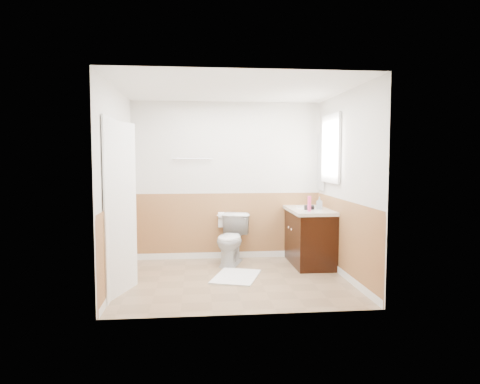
{
  "coord_description": "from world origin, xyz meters",
  "views": [
    {
      "loc": [
        -0.5,
        -5.68,
        1.62
      ],
      "look_at": [
        0.1,
        0.25,
        1.15
      ],
      "focal_mm": 32.81,
      "sensor_mm": 36.0,
      "label": 1
    }
  ],
  "objects": [
    {
      "name": "window_glass",
      "position": [
        1.49,
        0.59,
        1.75
      ],
      "size": [
        0.01,
        0.7,
        0.9
      ],
      "primitive_type": "cube",
      "color": "white",
      "rests_on": "wall_right"
    },
    {
      "name": "window_frame",
      "position": [
        1.47,
        0.59,
        1.75
      ],
      "size": [
        0.04,
        0.8,
        1.0
      ],
      "primitive_type": "cube",
      "color": "white",
      "rests_on": "wall_right"
    },
    {
      "name": "bath_mat",
      "position": [
        0.03,
        0.12,
        0.01
      ],
      "size": [
        0.78,
        0.93,
        0.02
      ],
      "primitive_type": "cube",
      "rotation": [
        0.0,
        0.0,
        -0.33
      ],
      "color": "white",
      "rests_on": "floor"
    },
    {
      "name": "door_frame",
      "position": [
        -1.48,
        -0.45,
        1.03
      ],
      "size": [
        0.02,
        0.92,
        2.1
      ],
      "primitive_type": "cube",
      "color": "white",
      "rests_on": "wall_left"
    },
    {
      "name": "sink_basin",
      "position": [
        1.21,
        0.91,
        0.86
      ],
      "size": [
        0.36,
        0.36,
        0.02
      ],
      "primitive_type": "cylinder",
      "color": "white",
      "rests_on": "countertop"
    },
    {
      "name": "wainscot_back",
      "position": [
        0.0,
        1.29,
        0.5
      ],
      "size": [
        3.0,
        0.0,
        3.0
      ],
      "primitive_type": "plane",
      "rotation": [
        1.57,
        0.0,
        0.0
      ],
      "color": "#A87443",
      "rests_on": "floor"
    },
    {
      "name": "wainscot_left",
      "position": [
        -1.49,
        0.0,
        0.5
      ],
      "size": [
        0.0,
        2.6,
        2.6
      ],
      "primitive_type": "plane",
      "rotation": [
        1.57,
        0.0,
        1.57
      ],
      "color": "#A87443",
      "rests_on": "floor"
    },
    {
      "name": "vanity_knob_right",
      "position": [
        0.91,
        0.86,
        0.55
      ],
      "size": [
        0.03,
        0.03,
        0.03
      ],
      "primitive_type": "sphere",
      "color": "silver",
      "rests_on": "vanity_cabinet"
    },
    {
      "name": "floor",
      "position": [
        0.0,
        0.0,
        0.0
      ],
      "size": [
        3.0,
        3.0,
        0.0
      ],
      "primitive_type": "plane",
      "color": "#8C7051",
      "rests_on": "ground"
    },
    {
      "name": "wall_back",
      "position": [
        0.0,
        1.3,
        1.25
      ],
      "size": [
        3.0,
        0.0,
        3.0
      ],
      "primitive_type": "plane",
      "rotation": [
        1.57,
        0.0,
        0.0
      ],
      "color": "silver",
      "rests_on": "floor"
    },
    {
      "name": "wainscot_front",
      "position": [
        0.0,
        -1.29,
        0.5
      ],
      "size": [
        3.0,
        0.0,
        3.0
      ],
      "primitive_type": "plane",
      "rotation": [
        -1.57,
        0.0,
        0.0
      ],
      "color": "#A87443",
      "rests_on": "floor"
    },
    {
      "name": "door",
      "position": [
        -1.4,
        -0.45,
        1.02
      ],
      "size": [
        0.29,
        0.78,
        2.04
      ],
      "primitive_type": "cube",
      "rotation": [
        0.0,
        0.0,
        -0.31
      ],
      "color": "white",
      "rests_on": "wall_left"
    },
    {
      "name": "countertop",
      "position": [
        1.2,
        0.76,
        0.83
      ],
      "size": [
        0.6,
        1.15,
        0.05
      ],
      "primitive_type": "cube",
      "color": "silver",
      "rests_on": "vanity_cabinet"
    },
    {
      "name": "vanity_cabinet",
      "position": [
        1.21,
        0.76,
        0.4
      ],
      "size": [
        0.55,
        1.1,
        0.8
      ],
      "primitive_type": "cube",
      "color": "black",
      "rests_on": "floor"
    },
    {
      "name": "ceiling",
      "position": [
        0.0,
        0.0,
        2.5
      ],
      "size": [
        3.0,
        3.0,
        0.0
      ],
      "primitive_type": "plane",
      "rotation": [
        3.14,
        0.0,
        0.0
      ],
      "color": "white",
      "rests_on": "floor"
    },
    {
      "name": "wall_front",
      "position": [
        0.0,
        -1.3,
        1.25
      ],
      "size": [
        3.0,
        0.0,
        3.0
      ],
      "primitive_type": "plane",
      "rotation": [
        -1.57,
        0.0,
        0.0
      ],
      "color": "silver",
      "rests_on": "floor"
    },
    {
      "name": "vanity_knob_left",
      "position": [
        0.91,
        0.66,
        0.55
      ],
      "size": [
        0.03,
        0.03,
        0.03
      ],
      "primitive_type": "sphere",
      "color": "silver",
      "rests_on": "vanity_cabinet"
    },
    {
      "name": "tp_holder_bar",
      "position": [
        -0.1,
        1.23,
        0.7
      ],
      "size": [
        0.14,
        0.02,
        0.02
      ],
      "primitive_type": "cylinder",
      "rotation": [
        0.0,
        1.57,
        0.0
      ],
      "color": "silver",
      "rests_on": "wall_back"
    },
    {
      "name": "door_knob",
      "position": [
        -1.34,
        -0.12,
        0.95
      ],
      "size": [
        0.06,
        0.06,
        0.06
      ],
      "primitive_type": "sphere",
      "color": "silver",
      "rests_on": "door"
    },
    {
      "name": "faucet",
      "position": [
        1.39,
        0.91,
        0.92
      ],
      "size": [
        0.02,
        0.02,
        0.14
      ],
      "primitive_type": "cylinder",
      "color": "silver",
      "rests_on": "countertop"
    },
    {
      "name": "wall_right",
      "position": [
        1.5,
        0.0,
        1.25
      ],
      "size": [
        0.0,
        3.0,
        3.0
      ],
      "primitive_type": "plane",
      "rotation": [
        1.57,
        0.0,
        -1.57
      ],
      "color": "silver",
      "rests_on": "floor"
    },
    {
      "name": "lotion_bottle",
      "position": [
        1.11,
        0.41,
        0.96
      ],
      "size": [
        0.05,
        0.05,
        0.22
      ],
      "primitive_type": "cylinder",
      "color": "#F23E87",
      "rests_on": "countertop"
    },
    {
      "name": "tp_sheet",
      "position": [
        -0.1,
        1.23,
        0.59
      ],
      "size": [
        0.1,
        0.01,
        0.16
      ],
      "primitive_type": "cube",
      "color": "white",
      "rests_on": "tp_roll"
    },
    {
      "name": "soap_dispenser",
      "position": [
        1.33,
        0.66,
        0.94
      ],
      "size": [
        0.11,
        0.11,
        0.19
      ],
      "primitive_type": "imported",
      "rotation": [
        0.0,
        0.0,
        -0.31
      ],
      "color": "#9CA6B0",
      "rests_on": "countertop"
    },
    {
      "name": "toilet",
      "position": [
        0.03,
        0.88,
        0.38
      ],
      "size": [
        0.63,
        0.83,
        0.75
      ],
      "primitive_type": "imported",
      "rotation": [
        0.0,
        0.0,
        -0.33
      ],
      "color": "silver",
      "rests_on": "floor"
    },
    {
      "name": "wainscot_right",
      "position": [
        1.49,
        0.0,
        0.5
      ],
      "size": [
        0.0,
        2.6,
        2.6
      ],
      "primitive_type": "plane",
      "rotation": [
        1.57,
        0.0,
        -1.57
      ],
      "color": "#A87443",
      "rests_on": "floor"
    },
    {
      "name": "hair_dryer_body",
      "position": [
        1.16,
        0.62,
        0.89
      ],
      "size": [
        0.14,
        0.07,
        0.07
      ],
      "primitive_type": "cylinder",
      "rotation": [
        0.0,
        1.57,
        0.0
      ],
      "color": "black",
      "rests_on": "countertop"
    },
    {
      "name": "hair_dryer_handle",
      "position": [
        1.13,
        0.67,
        0.86
      ],
      "size": [
        0.03,
        0.03,
        0.07
      ],
      "primitive_type": "cylinder",
      "color": "black",
      "rests_on": "countertop"
    },
    {
      "name": "tp_roll",
      "position": [
        -0.1,
        1.23,
        0.7
      ],
      "size": [
        0.1,
        0.11,
        0.11
      ],
      "primitive_type": "cylinder",
      "rotation": [
        0.0,
        1.57,
        0.0
      ],
      "color": "white",
      "rests_on": "tp_holder_bar"
    },
    {
      "name": "towel_bar",
      "position": [
        -0.55,
        1.25,
        1.6
      ],
      "size": [
        0.62,
        0.02,
        0.02
      ],
      "primitive_type": "cylinder",
      "rotation": [
        0.0,
        1.57,
        0.0
      ],
      "color": "silver",
      "rests_on": "wall_back"
    },
    {
      "name": "wall_left",
      "position": [
        -1.5,
        0.0,
        1.25
      ],
      "size": [
        0.0,
        3.0,
        3.0
      ],
      "primitive_type": "plane",
      "rotation": [
        1.57,
        0.0,
        1.57
      ],
      "color": "silver",
      "rests_on": "floor"
    },
    {
      "name": "mirror_panel",
      "position": [
        1.48,
        1.1,
        1.55
      ],
      "size": [
        0.02,
        0.35,
        0.9
      ],
      "primitive_type": "cube",
      "color": "silver",
      "rests_on": "wall_right"
    }
  ]
}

